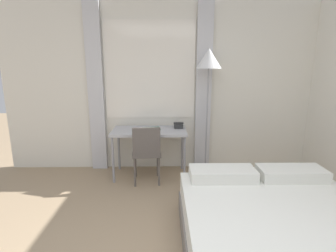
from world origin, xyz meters
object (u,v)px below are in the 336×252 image
bed (289,247)px  telephone (179,125)px  desk_chair (147,150)px  desk (149,134)px  book (151,129)px  standing_lamp (209,68)px

bed → telephone: bearing=110.1°
desk_chair → desk: bearing=79.3°
desk → book: book is taller
bed → book: size_ratio=7.36×
desk_chair → telephone: bearing=36.0°
desk_chair → book: size_ratio=3.06×
bed → telephone: 2.33m
desk_chair → standing_lamp: standing_lamp is taller
bed → book: bearing=120.6°
desk → desk_chair: desk_chair is taller
telephone → bed: bearing=-69.9°
desk → standing_lamp: bearing=2.3°
bed → standing_lamp: standing_lamp is taller
standing_lamp → book: standing_lamp is taller
standing_lamp → telephone: 0.97m
standing_lamp → book: (-0.84, -0.01, -0.89)m
desk → standing_lamp: size_ratio=0.58×
desk → bed: 2.38m
desk → book: size_ratio=3.97×
desk → telephone: bearing=16.3°
desk → standing_lamp: 1.30m
desk → standing_lamp: standing_lamp is taller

